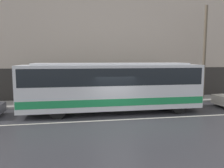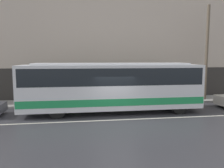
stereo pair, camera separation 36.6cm
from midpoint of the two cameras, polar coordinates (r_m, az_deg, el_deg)
name	(u,v)px [view 2 (the right image)]	position (r m, az deg, el deg)	size (l,w,h in m)	color
ground_plane	(117,120)	(13.01, 2.09, -9.38)	(60.00, 60.00, 0.00)	#333338
sidewalk	(106,101)	(18.10, -0.98, -4.58)	(60.00, 2.64, 0.16)	gray
building_facade	(104,28)	(19.40, -1.60, 14.34)	(60.00, 0.35, 12.83)	#B7A899
lane_stripe	(117,120)	(13.00, 2.09, -9.36)	(54.00, 0.14, 0.01)	beige
transit_bus	(112,85)	(14.56, 0.71, -0.18)	(11.79, 2.59, 3.31)	silver
utility_pole_near	(207,53)	(20.18, 23.98, 7.43)	(0.24, 0.24, 7.85)	brown
pedestrian_waiting	(74,91)	(18.07, -9.44, -1.74)	(0.36, 0.36, 1.78)	#1E5933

